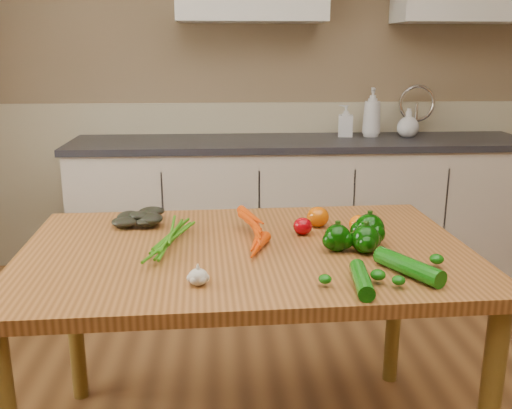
{
  "coord_description": "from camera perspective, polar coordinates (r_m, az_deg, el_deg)",
  "views": [
    {
      "loc": [
        -0.3,
        -1.31,
        1.44
      ],
      "look_at": [
        -0.17,
        0.74,
        0.88
      ],
      "focal_mm": 40.0,
      "sensor_mm": 36.0,
      "label": 1
    }
  ],
  "objects": [
    {
      "name": "soap_bottle_c",
      "position": [
        3.79,
        14.98,
        7.9
      ],
      "size": [
        0.16,
        0.16,
        0.18
      ],
      "primitive_type": "imported",
      "rotation": [
        0.0,
        0.0,
        3.01
      ],
      "color": "silver",
      "rests_on": "counter_run"
    },
    {
      "name": "pepper_a",
      "position": [
        1.89,
        8.14,
        -3.32
      ],
      "size": [
        0.09,
        0.09,
        0.09
      ],
      "primitive_type": "sphere",
      "color": "#063202",
      "rests_on": "table"
    },
    {
      "name": "leafy_greens",
      "position": [
        2.2,
        -11.85,
        -0.58
      ],
      "size": [
        0.21,
        0.19,
        0.11
      ],
      "primitive_type": null,
      "color": "black",
      "rests_on": "table"
    },
    {
      "name": "pepper_c",
      "position": [
        1.88,
        10.89,
        -3.42
      ],
      "size": [
        0.09,
        0.09,
        0.09
      ],
      "primitive_type": "sphere",
      "color": "#063202",
      "rests_on": "table"
    },
    {
      "name": "soap_bottle_a",
      "position": [
        3.73,
        11.53,
        9.02
      ],
      "size": [
        0.13,
        0.13,
        0.31
      ],
      "primitive_type": "imported",
      "rotation": [
        0.0,
        0.0,
        6.17
      ],
      "color": "silver",
      "rests_on": "counter_run"
    },
    {
      "name": "garlic_bulb",
      "position": [
        1.62,
        -5.81,
        -7.22
      ],
      "size": [
        0.06,
        0.06,
        0.05
      ],
      "primitive_type": "ellipsoid",
      "color": "beige",
      "rests_on": "table"
    },
    {
      "name": "zucchini_a",
      "position": [
        1.73,
        14.99,
        -6.02
      ],
      "size": [
        0.16,
        0.24,
        0.05
      ],
      "primitive_type": "cylinder",
      "rotation": [
        1.57,
        0.0,
        0.49
      ],
      "color": "#0A4E08",
      "rests_on": "table"
    },
    {
      "name": "tomato_c",
      "position": [
        2.09,
        10.22,
        -1.9
      ],
      "size": [
        0.07,
        0.07,
        0.06
      ],
      "primitive_type": "ellipsoid",
      "color": "#CB5505",
      "rests_on": "table"
    },
    {
      "name": "room",
      "position": [
        1.53,
        7.82,
        7.89
      ],
      "size": [
        4.04,
        5.04,
        2.64
      ],
      "color": "brown",
      "rests_on": "ground"
    },
    {
      "name": "table",
      "position": [
        1.94,
        -1.02,
        -6.77
      ],
      "size": [
        1.52,
        1.01,
        0.8
      ],
      "rotation": [
        0.0,
        0.0,
        0.03
      ],
      "color": "#9C5E2D",
      "rests_on": "ground"
    },
    {
      "name": "tomato_b",
      "position": [
        2.14,
        6.2,
        -1.23
      ],
      "size": [
        0.08,
        0.08,
        0.08
      ],
      "primitive_type": "ellipsoid",
      "color": "#CB5505",
      "rests_on": "table"
    },
    {
      "name": "carrot_bunch",
      "position": [
        1.95,
        -2.82,
        -2.75
      ],
      "size": [
        0.28,
        0.22,
        0.07
      ],
      "primitive_type": null,
      "rotation": [
        0.0,
        0.0,
        0.03
      ],
      "color": "#DC4105",
      "rests_on": "table"
    },
    {
      "name": "zucchini_b",
      "position": [
        1.62,
        10.53,
        -7.4
      ],
      "size": [
        0.07,
        0.21,
        0.05
      ],
      "primitive_type": "cylinder",
      "rotation": [
        1.57,
        0.0,
        -0.11
      ],
      "color": "#0A4E08",
      "rests_on": "table"
    },
    {
      "name": "counter_run",
      "position": [
        3.67,
        4.55,
        -0.31
      ],
      "size": [
        2.84,
        0.64,
        1.14
      ],
      "color": "beige",
      "rests_on": "ground"
    },
    {
      "name": "pepper_b",
      "position": [
        1.96,
        11.25,
        -2.48
      ],
      "size": [
        0.1,
        0.1,
        0.1
      ],
      "primitive_type": "sphere",
      "color": "#063202",
      "rests_on": "table"
    },
    {
      "name": "tomato_a",
      "position": [
        2.04,
        4.69,
        -2.17
      ],
      "size": [
        0.07,
        0.07,
        0.06
      ],
      "primitive_type": "ellipsoid",
      "color": "#980209",
      "rests_on": "table"
    },
    {
      "name": "soap_bottle_b",
      "position": [
        3.72,
        8.96,
        8.28
      ],
      "size": [
        0.11,
        0.11,
        0.2
      ],
      "primitive_type": "imported",
      "rotation": [
        0.0,
        0.0,
        4.51
      ],
      "color": "silver",
      "rests_on": "counter_run"
    }
  ]
}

